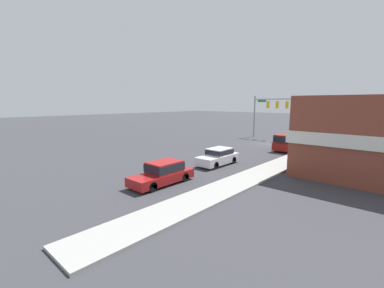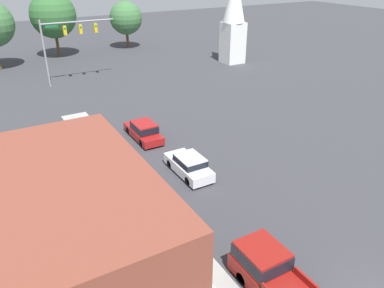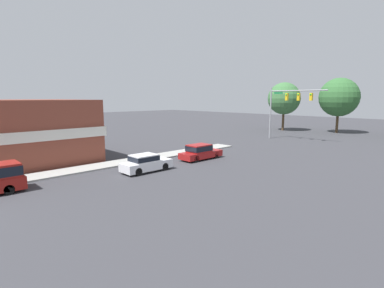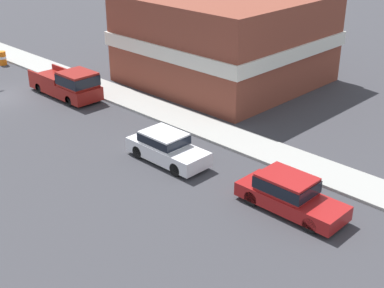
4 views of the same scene
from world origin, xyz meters
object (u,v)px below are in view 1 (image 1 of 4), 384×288
Objects in this scene: car_lead at (218,156)px; construction_barrel at (320,138)px; pickup_truck_parked at (288,142)px; car_second_ahead at (163,172)px.

car_lead reaches higher than construction_barrel.
construction_barrel is (-2.50, -21.28, -0.23)m from car_lead.
car_lead is 21.43m from construction_barrel.
pickup_truck_parked is 5.34× the size of construction_barrel.
car_second_ahead is 18.21m from pickup_truck_parked.
pickup_truck_parked reaches higher than car_second_ahead.
car_lead is 0.93× the size of car_second_ahead.
car_lead is 0.77× the size of pickup_truck_parked.
construction_barrel is at bearing -93.36° from pickup_truck_parked.
car_second_ahead is 28.35m from construction_barrel.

